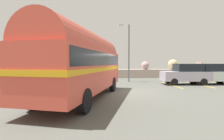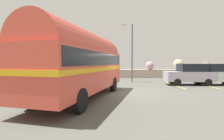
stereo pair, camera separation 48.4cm
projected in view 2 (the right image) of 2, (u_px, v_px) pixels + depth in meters
name	position (u px, v px, depth m)	size (l,w,h in m)	color
ground	(129.00, 93.00, 11.04)	(32.00, 26.00, 0.02)	#55564F
breakwater	(120.00, 72.00, 22.82)	(31.36, 2.10, 2.47)	#B8A397
vintage_coach	(82.00, 61.00, 9.23)	(4.66, 8.91, 3.70)	black
parked_car_nearest	(190.00, 74.00, 14.87)	(4.17, 1.88, 1.86)	black
parked_car_middle	(216.00, 74.00, 14.89)	(4.20, 1.95, 1.86)	black
lamp_post	(131.00, 49.00, 17.24)	(1.12, 0.38, 5.88)	#5B5B60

